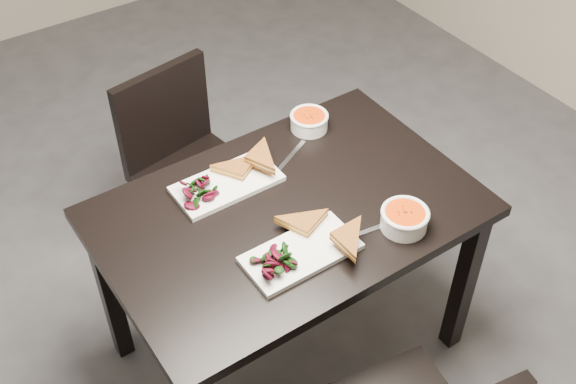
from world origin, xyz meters
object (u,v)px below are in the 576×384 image
object	(u,v)px
plate_far	(227,184)
soup_bowl_near	(405,218)
soup_bowl_far	(309,120)
plate_near	(301,253)
table	(288,229)
chair_far	(185,158)

from	to	relation	value
plate_far	soup_bowl_near	bearing A→B (deg)	-52.71
soup_bowl_far	plate_near	bearing A→B (deg)	-127.64
plate_far	soup_bowl_far	size ratio (longest dim) A/B	2.53
table	soup_bowl_near	xyz separation A→B (m)	(0.25, -0.27, 0.14)
plate_near	plate_far	world-z (taller)	same
soup_bowl_near	table	bearing A→B (deg)	132.81
soup_bowl_far	table	bearing A→B (deg)	-134.58
plate_far	chair_far	bearing A→B (deg)	81.36
table	plate_near	size ratio (longest dim) A/B	3.43
table	plate_near	distance (m)	0.23
chair_far	plate_near	size ratio (longest dim) A/B	2.43
table	soup_bowl_far	bearing A→B (deg)	45.42
chair_far	plate_far	bearing A→B (deg)	-108.25
chair_far	plate_far	xyz separation A→B (m)	(-0.08, -0.50, 0.27)
soup_bowl_far	chair_far	bearing A→B (deg)	129.56
table	plate_far	size ratio (longest dim) A/B	3.40
chair_far	soup_bowl_far	distance (m)	0.60
soup_bowl_near	plate_far	distance (m)	0.59
chair_far	soup_bowl_near	world-z (taller)	chair_far
soup_bowl_near	soup_bowl_far	bearing A→B (deg)	85.51
chair_far	soup_bowl_far	bearing A→B (deg)	-60.05
chair_far	soup_bowl_far	size ratio (longest dim) A/B	6.09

